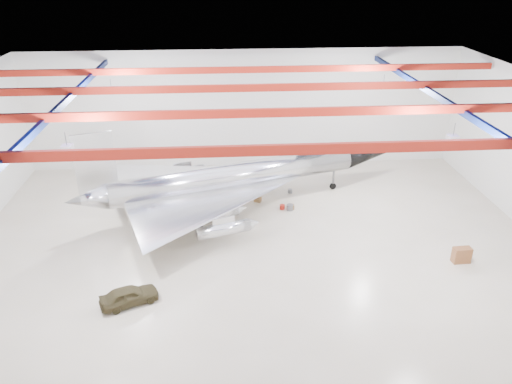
{
  "coord_description": "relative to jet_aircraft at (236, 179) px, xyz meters",
  "views": [
    {
      "loc": [
        -2.31,
        -30.25,
        18.35
      ],
      "look_at": [
        0.14,
        2.0,
        3.1
      ],
      "focal_mm": 35.0,
      "sensor_mm": 36.0,
      "label": 1
    }
  ],
  "objects": [
    {
      "name": "crate_ply",
      "position": [
        -2.03,
        -1.02,
        -2.3
      ],
      "size": [
        0.56,
        0.46,
        0.39
      ],
      "primitive_type": "cube",
      "rotation": [
        0.0,
        0.0,
        -0.02
      ],
      "color": "olive",
      "rests_on": "floor"
    },
    {
      "name": "parts_bin",
      "position": [
        4.34,
        -0.76,
        -2.3
      ],
      "size": [
        0.56,
        0.46,
        0.37
      ],
      "primitive_type": "cube",
      "rotation": [
        0.0,
        0.0,
        0.06
      ],
      "color": "olive",
      "rests_on": "floor"
    },
    {
      "name": "crate_small",
      "position": [
        -4.32,
        -0.71,
        -2.37
      ],
      "size": [
        0.39,
        0.34,
        0.23
      ],
      "primitive_type": "cube",
      "rotation": [
        0.0,
        0.0,
        0.24
      ],
      "color": "#59595B",
      "rests_on": "floor"
    },
    {
      "name": "wall_back",
      "position": [
        1.17,
        9.13,
        3.01
      ],
      "size": [
        40.0,
        0.0,
        40.0
      ],
      "primitive_type": "plane",
      "rotation": [
        1.57,
        0.0,
        0.0
      ],
      "color": "silver",
      "rests_on": "floor"
    },
    {
      "name": "oil_barrel",
      "position": [
        1.82,
        0.83,
        -2.3
      ],
      "size": [
        0.67,
        0.62,
        0.38
      ],
      "primitive_type": "cube",
      "rotation": [
        0.0,
        0.0,
        -0.42
      ],
      "color": "olive",
      "rests_on": "floor"
    },
    {
      "name": "tool_chest",
      "position": [
        3.67,
        -0.68,
        -2.31
      ],
      "size": [
        0.51,
        0.51,
        0.37
      ],
      "primitive_type": "cylinder",
      "rotation": [
        0.0,
        0.0,
        0.29
      ],
      "color": "#A01910",
      "rests_on": "floor"
    },
    {
      "name": "spares_box",
      "position": [
        4.71,
        2.3,
        -2.32
      ],
      "size": [
        0.47,
        0.47,
        0.33
      ],
      "primitive_type": "cylinder",
      "rotation": [
        0.0,
        0.0,
        0.3
      ],
      "color": "#59595B",
      "rests_on": "floor"
    },
    {
      "name": "ceiling_structure",
      "position": [
        1.17,
        -5.87,
        7.83
      ],
      "size": [
        39.5,
        29.5,
        1.08
      ],
      "color": "maroon",
      "rests_on": "ceiling"
    },
    {
      "name": "engine_drum",
      "position": [
        4.26,
        -0.9,
        -2.25
      ],
      "size": [
        0.67,
        0.67,
        0.48
      ],
      "primitive_type": "cylinder",
      "rotation": [
        0.0,
        0.0,
        0.3
      ],
      "color": "#59595B",
      "rests_on": "floor"
    },
    {
      "name": "toolbox_red",
      "position": [
        0.07,
        2.5,
        -2.34
      ],
      "size": [
        0.46,
        0.37,
        0.31
      ],
      "primitive_type": "cube",
      "rotation": [
        0.0,
        0.0,
        0.04
      ],
      "color": "#A01910",
      "rests_on": "floor"
    },
    {
      "name": "jet_aircraft",
      "position": [
        0.0,
        0.0,
        0.0
      ],
      "size": [
        27.04,
        20.03,
        7.59
      ],
      "rotation": [
        0.0,
        0.0,
        0.32
      ],
      "color": "silver",
      "rests_on": "floor"
    },
    {
      "name": "floor",
      "position": [
        1.17,
        -5.87,
        -2.49
      ],
      "size": [
        40.0,
        40.0,
        0.0
      ],
      "primitive_type": "plane",
      "color": "#B7AC92",
      "rests_on": "ground"
    },
    {
      "name": "jeep",
      "position": [
        -6.71,
        -12.04,
        -1.92
      ],
      "size": [
        3.62,
        2.55,
        1.14
      ],
      "primitive_type": "imported",
      "rotation": [
        0.0,
        0.0,
        1.97
      ],
      "color": "#3D361E",
      "rests_on": "floor"
    },
    {
      "name": "ceiling",
      "position": [
        1.17,
        -5.87,
        8.51
      ],
      "size": [
        40.0,
        40.0,
        0.0
      ],
      "primitive_type": "plane",
      "rotation": [
        3.14,
        0.0,
        0.0
      ],
      "color": "#0A0F38",
      "rests_on": "wall_back"
    },
    {
      "name": "desk",
      "position": [
        14.54,
        -9.23,
        -1.95
      ],
      "size": [
        1.21,
        0.65,
        1.08
      ],
      "primitive_type": "cube",
      "rotation": [
        0.0,
        0.0,
        0.05
      ],
      "color": "brown",
      "rests_on": "floor"
    }
  ]
}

